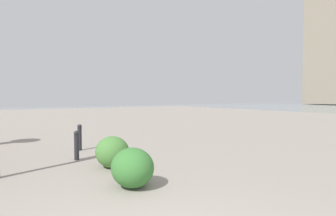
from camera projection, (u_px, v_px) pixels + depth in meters
name	position (u px, v px, depth m)	size (l,w,h in m)	color
bollard_near	(77.00, 145.00, 6.92)	(0.13, 0.13, 0.75)	#232328
bollard_mid	(80.00, 137.00, 8.16)	(0.13, 0.13, 0.78)	#232328
shrub_low	(132.00, 168.00, 4.84)	(0.83, 0.74, 0.70)	#387533
shrub_round	(112.00, 152.00, 6.21)	(0.83, 0.75, 0.71)	#477F38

